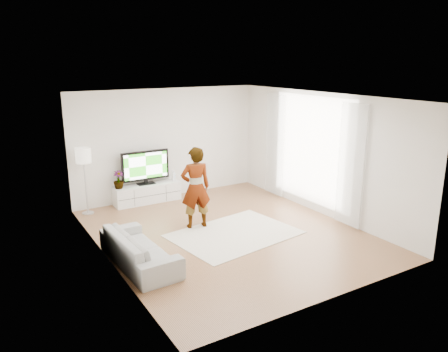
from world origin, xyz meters
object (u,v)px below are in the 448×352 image
television (145,166)px  player (196,188)px  rug (234,234)px  media_console (147,193)px  sofa (139,249)px  floor_lamp (83,158)px

television → player: (0.28, -2.16, -0.04)m
television → rug: television is taller
television → player: player is taller
media_console → television: television is taller
media_console → sofa: sofa is taller
rug → floor_lamp: bearing=128.8°
television → rug: size_ratio=0.49×
television → sofa: (-1.38, -3.20, -0.64)m
rug → television: bearing=104.8°
television → sofa: television is taller
player → floor_lamp: player is taller
rug → player: player is taller
rug → player: 1.27m
sofa → floor_lamp: size_ratio=1.27×
rug → floor_lamp: 3.87m
player → floor_lamp: bearing=-37.9°
rug → sofa: size_ratio=1.25×
media_console → player: bearing=-82.5°
media_console → player: size_ratio=0.96×
player → sofa: bearing=43.3°
player → floor_lamp: size_ratio=1.12×
rug → sofa: sofa is taller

